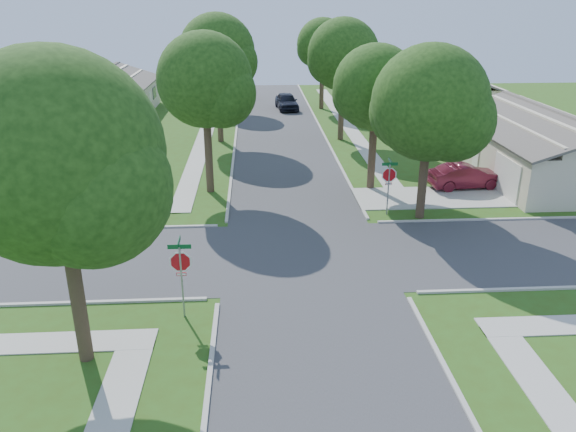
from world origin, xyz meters
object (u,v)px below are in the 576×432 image
Objects in this scene: tree_e_mid at (344,58)px; tree_e_far at (323,47)px; house_ne_near at (543,151)px; house_nw_near at (44,143)px; house_nw_far at (106,99)px; stop_sign_sw at (181,265)px; tree_e_near at (377,92)px; stop_sign_ne at (389,177)px; car_driveway at (466,176)px; car_curb_east at (287,101)px; car_curb_west at (243,93)px; tree_w_far at (226,52)px; house_ne_far at (449,101)px; tree_w_mid at (218,55)px; tree_ne_corner at (431,108)px; tree_sw_corner at (59,167)px; tree_w_near at (206,85)px.

tree_e_mid is 1.06× the size of tree_e_far.
house_ne_near is 1.00× the size of house_nw_near.
house_nw_far is (-31.98, 21.00, 0.00)m from house_ne_near.
tree_e_near reaches higher than stop_sign_sw.
stop_sign_ne reaches higher than car_driveway.
house_ne_near is at bearing -7.13° from house_nw_near.
car_curb_west is (-4.40, 6.00, -0.15)m from car_curb_east.
tree_w_far reaches higher than house_ne_far.
tree_w_mid reaches higher than tree_e_mid.
tree_w_mid is 1.10× the size of tree_ne_corner.
car_curb_east is at bearing -176.39° from tree_e_far.
car_curb_east is (-14.79, 4.79, -0.71)m from house_ne_far.
tree_sw_corner reaches higher than tree_e_near.
tree_w_mid reaches higher than house_nw_far.
car_driveway is (5.53, -25.31, -5.26)m from tree_e_far.
tree_e_far reaches higher than tree_ne_corner.
house_ne_far is (11.23, 7.99, -4.74)m from tree_e_mid.
tree_w_near reaches higher than tree_ne_corner.
house_ne_far is (0.00, 18.00, 0.00)m from house_ne_near.
stop_sign_sw is 0.37× the size of tree_w_far.
tree_w_far is (-9.40, -0.00, -0.47)m from tree_e_far.
car_curb_west is at bearing 112.97° from tree_e_mid.
house_ne_near is (20.63, -10.01, -4.97)m from tree_w_mid.
tree_e_near is 9.41m from tree_w_near.
car_curb_east is 7.44m from car_curb_west.
tree_w_mid is 20.19m from car_driveway.
tree_e_far is at bearing 149.68° from car_curb_west.
tree_w_mid is at bearing 89.87° from stop_sign_sw.
house_nw_far is at bearing 42.52° from car_driveway.
house_ne_far is 32.12m from house_nw_far.
stop_sign_ne is at bearing -90.20° from tree_e_mid.
tree_w_mid is 23.46m from house_ne_near.
stop_sign_sw is 0.32× the size of tree_e_mid.
house_nw_far is 17.30m from car_curb_east.
tree_e_far is 1.94× the size of car_curb_west.
car_curb_west is (1.44, 18.78, -5.84)m from tree_w_mid.
tree_ne_corner is 37.17m from car_curb_west.
house_nw_far is at bearing 146.71° from house_ne_near.
tree_w_far is 12.19m from house_nw_far.
house_ne_near is at bearing 29.14° from stop_sign_ne.
car_driveway is at bearing -3.16° from tree_e_near.
stop_sign_sw is 14.64m from tree_ne_corner.
tree_e_mid is 21.15m from car_curb_west.
tree_e_near is at bearing -69.39° from tree_w_far.
stop_sign_sw is 0.66× the size of car_curb_west.
house_ne_far is (11.29, 24.30, -0.51)m from stop_sign_ne.
car_curb_west is (-19.19, 28.79, -0.86)m from house_ne_near.
stop_sign_ne is 19.31m from tree_w_mid.
tree_sw_corner is at bearing -140.03° from stop_sign_sw.
house_nw_far is at bearing 152.09° from tree_e_mid.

